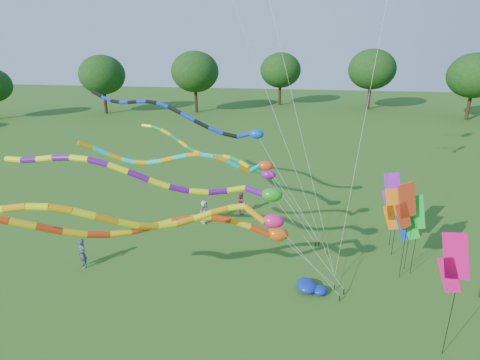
# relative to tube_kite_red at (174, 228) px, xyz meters

# --- Properties ---
(ground) EXTENTS (160.00, 160.00, 0.00)m
(ground) POSITION_rel_tube_kite_red_xyz_m (4.64, -0.79, -4.11)
(ground) COLOR #255717
(ground) RESTS_ON ground
(tree_ring) EXTENTS (119.68, 120.92, 9.67)m
(tree_ring) POSITION_rel_tube_kite_red_xyz_m (2.51, 2.86, 1.56)
(tree_ring) COLOR #382314
(tree_ring) RESTS_ON ground
(tube_kite_red) EXTENTS (13.88, 5.62, 6.35)m
(tube_kite_red) POSITION_rel_tube_kite_red_xyz_m (0.00, 0.00, 0.00)
(tube_kite_red) COLOR black
(tube_kite_red) RESTS_ON ground
(tube_kite_orange) EXTENTS (12.53, 5.28, 6.92)m
(tube_kite_orange) POSITION_rel_tube_kite_red_xyz_m (0.65, -0.97, 0.99)
(tube_kite_orange) COLOR black
(tube_kite_orange) RESTS_ON ground
(tube_kite_purple) EXTENTS (15.27, 1.72, 7.50)m
(tube_kite_purple) POSITION_rel_tube_kite_red_xyz_m (-0.46, 1.39, 1.61)
(tube_kite_purple) COLOR black
(tube_kite_purple) RESTS_ON ground
(tube_kite_blue) EXTENTS (15.38, 5.00, 8.67)m
(tube_kite_blue) POSITION_rel_tube_kite_red_xyz_m (-1.96, 9.04, 2.92)
(tube_kite_blue) COLOR black
(tube_kite_blue) RESTS_ON ground
(tube_kite_cyan) EXTENTS (11.58, 4.19, 7.71)m
(tube_kite_cyan) POSITION_rel_tube_kite_red_xyz_m (0.53, 3.30, 1.92)
(tube_kite_cyan) COLOR black
(tube_kite_cyan) RESTS_ON ground
(tube_kite_green) EXTENTS (11.82, 5.14, 6.46)m
(tube_kite_green) POSITION_rel_tube_kite_red_xyz_m (0.13, 9.31, 0.41)
(tube_kite_green) COLOR black
(tube_kite_green) RESTS_ON ground
(banner_pole_green) EXTENTS (1.16, 0.20, 4.44)m
(banner_pole_green) POSITION_rel_tube_kite_red_xyz_m (10.88, 4.56, -0.94)
(banner_pole_green) COLOR black
(banner_pole_green) RESTS_ON ground
(banner_pole_orange) EXTENTS (1.12, 0.48, 4.03)m
(banner_pole_orange) POSITION_rel_tube_kite_red_xyz_m (10.32, 6.43, -1.34)
(banner_pole_orange) COLOR black
(banner_pole_orange) RESTS_ON ground
(banner_pole_red) EXTENTS (1.13, 0.42, 5.28)m
(banner_pole_red) POSITION_rel_tube_kite_red_xyz_m (10.24, 4.00, -0.11)
(banner_pole_red) COLOR black
(banner_pole_red) RESTS_ON ground
(banner_pole_blue_b) EXTENTS (1.14, 0.38, 4.20)m
(banner_pole_blue_b) POSITION_rel_tube_kite_red_xyz_m (10.66, 4.96, -1.17)
(banner_pole_blue_b) COLOR black
(banner_pole_blue_b) RESTS_ON ground
(banner_pole_violet) EXTENTS (1.15, 0.31, 4.54)m
(banner_pole_violet) POSITION_rel_tube_kite_red_xyz_m (10.41, 7.55, -0.84)
(banner_pole_violet) COLOR black
(banner_pole_violet) RESTS_ON ground
(banner_pole_magenta_b) EXTENTS (1.11, 0.50, 5.28)m
(banner_pole_magenta_b) POSITION_rel_tube_kite_red_xyz_m (10.70, -1.09, -0.11)
(banner_pole_magenta_b) COLOR black
(banner_pole_magenta_b) RESTS_ON ground
(blue_nylon_heap) EXTENTS (1.47, 1.67, 0.51)m
(blue_nylon_heap) POSITION_rel_tube_kite_red_xyz_m (5.88, 2.56, -3.88)
(blue_nylon_heap) COLOR #0C26A3
(blue_nylon_heap) RESTS_ON ground
(person_a) EXTENTS (0.85, 0.91, 1.56)m
(person_a) POSITION_rel_tube_kite_red_xyz_m (-0.86, 8.91, -3.34)
(person_a) COLOR #B8B2A6
(person_a) RESTS_ON ground
(person_b) EXTENTS (0.72, 0.67, 1.66)m
(person_b) POSITION_rel_tube_kite_red_xyz_m (-6.06, 2.71, -3.29)
(person_b) COLOR #3B4353
(person_b) RESTS_ON ground
(person_c) EXTENTS (0.82, 0.91, 1.53)m
(person_c) POSITION_rel_tube_kite_red_xyz_m (1.33, 10.77, -3.35)
(person_c) COLOR #8E3349
(person_c) RESTS_ON ground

